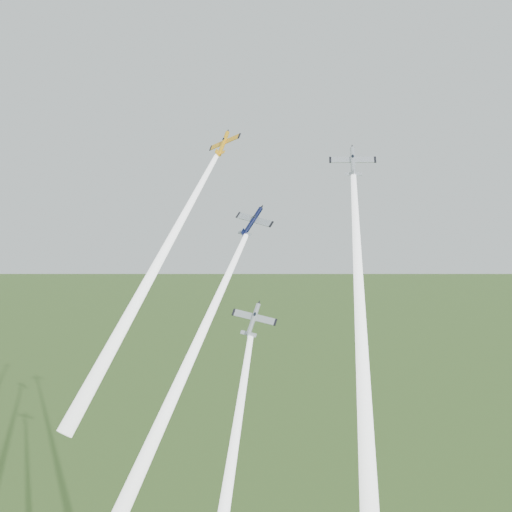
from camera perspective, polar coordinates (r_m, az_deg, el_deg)
name	(u,v)px	position (r m, az deg, el deg)	size (l,w,h in m)	color
plane_yellow	(223,143)	(130.12, -2.92, 9.96)	(8.21, 8.15, 1.29)	#FFAC16
smoke_trail_yellow	(149,280)	(115.86, -9.52, -2.09)	(2.69, 2.69, 58.84)	white
plane_navy	(253,221)	(120.01, -0.31, 3.10)	(8.20, 8.14, 1.29)	black
smoke_trail_navy	(184,373)	(108.26, -6.46, -10.32)	(2.69, 2.69, 56.67)	white
plane_silver_right	(353,161)	(112.51, 8.60, 8.31)	(8.05, 7.99, 1.26)	#B0B6BF
smoke_trail_silver_right	(362,351)	(92.39, 9.40, -8.30)	(2.69, 2.69, 64.99)	white
plane_silver_low	(253,319)	(105.57, -0.24, -5.67)	(7.54, 7.49, 1.18)	#A2AAB0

